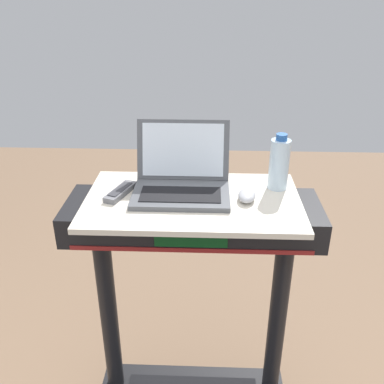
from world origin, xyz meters
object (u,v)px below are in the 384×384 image
object	(u,v)px
water_bottle	(279,164)
tv_remote	(120,192)
laptop	(182,179)
computer_mouse	(247,195)

from	to	relation	value
water_bottle	tv_remote	distance (m)	0.57
laptop	tv_remote	distance (m)	0.22
laptop	computer_mouse	size ratio (longest dim) A/B	3.38
laptop	tv_remote	bearing A→B (deg)	-169.05
water_bottle	laptop	bearing A→B (deg)	-172.54
laptop	tv_remote	size ratio (longest dim) A/B	2.03
computer_mouse	water_bottle	size ratio (longest dim) A/B	0.49
computer_mouse	tv_remote	xyz separation A→B (m)	(-0.44, 0.02, -0.01)
computer_mouse	tv_remote	bearing A→B (deg)	-175.00
computer_mouse	tv_remote	size ratio (longest dim) A/B	0.60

